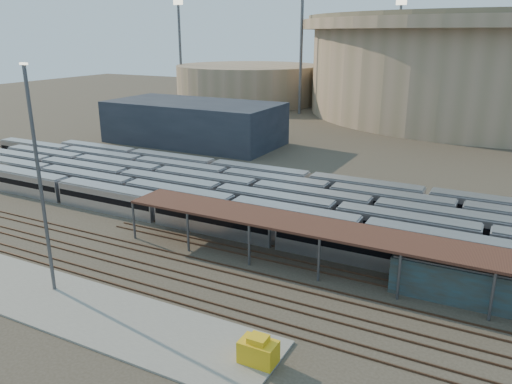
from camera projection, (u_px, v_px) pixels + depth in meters
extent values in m
plane|color=#383026|center=(179.00, 254.00, 61.39)|extent=(420.00, 420.00, 0.00)
cube|color=gray|center=(52.00, 298.00, 50.89)|extent=(50.00, 9.00, 0.20)
cube|color=silver|center=(277.00, 232.00, 63.39)|extent=(112.00, 2.90, 3.60)
cube|color=silver|center=(233.00, 211.00, 70.86)|extent=(112.00, 2.90, 3.60)
cube|color=silver|center=(219.00, 197.00, 76.58)|extent=(112.00, 2.90, 3.60)
cube|color=silver|center=(255.00, 194.00, 78.35)|extent=(112.00, 2.90, 3.60)
cube|color=silver|center=(225.00, 180.00, 85.39)|extent=(112.00, 2.90, 3.60)
cube|color=silver|center=(309.00, 185.00, 82.87)|extent=(112.00, 2.90, 3.60)
cylinder|color=#4F4F54|center=(134.00, 221.00, 65.24)|extent=(0.30, 0.30, 5.00)
cylinder|color=#4F4F54|center=(160.00, 208.00, 69.81)|extent=(0.30, 0.30, 5.00)
cylinder|color=#4F4F54|center=(188.00, 232.00, 61.48)|extent=(0.30, 0.30, 5.00)
cylinder|color=#4F4F54|center=(211.00, 218.00, 66.04)|extent=(0.30, 0.30, 5.00)
cylinder|color=#4F4F54|center=(249.00, 245.00, 57.71)|extent=(0.30, 0.30, 5.00)
cylinder|color=#4F4F54|center=(269.00, 229.00, 62.28)|extent=(0.30, 0.30, 5.00)
cylinder|color=#4F4F54|center=(319.00, 260.00, 53.95)|extent=(0.30, 0.30, 5.00)
cylinder|color=#4F4F54|center=(335.00, 242.00, 58.51)|extent=(0.30, 0.30, 5.00)
cylinder|color=#4F4F54|center=(399.00, 277.00, 50.18)|extent=(0.30, 0.30, 5.00)
cylinder|color=#4F4F54|center=(410.00, 257.00, 54.75)|extent=(0.30, 0.30, 5.00)
cylinder|color=#4F4F54|center=(492.00, 297.00, 46.42)|extent=(0.30, 0.30, 5.00)
cylinder|color=#4F4F54|center=(495.00, 273.00, 50.98)|extent=(0.30, 0.30, 5.00)
cube|color=#381E16|center=(366.00, 236.00, 53.54)|extent=(60.00, 6.00, 0.30)
cube|color=#4C3323|center=(170.00, 258.00, 59.89)|extent=(170.00, 0.12, 0.18)
cube|color=#4C3323|center=(178.00, 254.00, 61.16)|extent=(170.00, 0.12, 0.18)
cube|color=#4C3323|center=(149.00, 272.00, 56.51)|extent=(170.00, 0.12, 0.18)
cube|color=#4C3323|center=(157.00, 267.00, 57.78)|extent=(170.00, 0.12, 0.18)
cube|color=#4C3323|center=(125.00, 287.00, 53.13)|extent=(170.00, 0.12, 0.18)
cube|color=#4C3323|center=(134.00, 281.00, 54.40)|extent=(170.00, 0.12, 0.18)
cylinder|color=gray|center=(490.00, 71.00, 164.44)|extent=(116.00, 116.00, 28.00)
cylinder|color=gray|center=(497.00, 21.00, 159.71)|extent=(124.00, 124.00, 3.00)
cylinder|color=brown|center=(498.00, 14.00, 159.02)|extent=(120.00, 120.00, 1.50)
cylinder|color=gray|center=(249.00, 83.00, 195.46)|extent=(56.00, 56.00, 14.00)
cube|color=#1E232D|center=(194.00, 123.00, 121.72)|extent=(42.00, 20.00, 10.00)
cylinder|color=#4F4F54|center=(301.00, 58.00, 162.03)|extent=(1.00, 1.00, 36.00)
cylinder|color=#4F4F54|center=(180.00, 54.00, 194.64)|extent=(1.00, 1.00, 36.00)
cube|color=#FFF2CC|center=(178.00, 1.00, 188.78)|extent=(4.00, 0.60, 2.40)
cylinder|color=#4F4F54|center=(397.00, 54.00, 195.49)|extent=(1.00, 1.00, 36.00)
cube|color=#FFF2CC|center=(401.00, 2.00, 189.63)|extent=(4.00, 0.60, 2.40)
cube|color=#214654|center=(479.00, 286.00, 49.40)|extent=(17.09, 3.49, 3.98)
cylinder|color=#4F4F54|center=(40.00, 185.00, 49.07)|extent=(0.36, 0.36, 22.95)
cube|color=#FFF2CC|center=(24.00, 64.00, 45.54)|extent=(0.81, 0.32, 0.20)
cube|color=gold|center=(258.00, 352.00, 40.62)|extent=(3.07, 1.92, 1.92)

